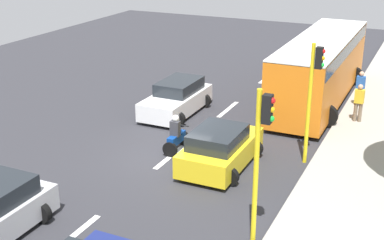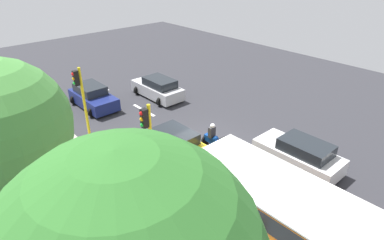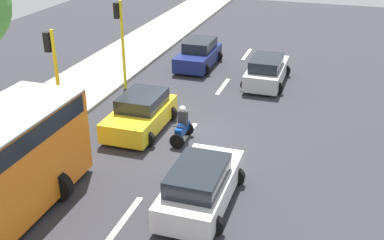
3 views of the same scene
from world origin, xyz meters
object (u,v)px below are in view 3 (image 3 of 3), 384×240
object	(u,v)px
car_silver	(267,71)
motorcycle	(182,127)
car_dark_blue	(199,54)
traffic_light_midblock	(54,69)
car_white	(200,185)
traffic_light_corner	(120,33)
car_yellow_cab	(141,114)

from	to	relation	value
car_silver	motorcycle	bearing A→B (deg)	74.98
car_dark_blue	traffic_light_midblock	world-z (taller)	traffic_light_midblock
car_white	motorcycle	distance (m)	4.45
car_dark_blue	traffic_light_midblock	xyz separation A→B (m)	(2.64, 10.50, 2.22)
motorcycle	traffic_light_corner	world-z (taller)	traffic_light_corner
car_yellow_cab	car_silver	size ratio (longest dim) A/B	0.93
car_dark_blue	traffic_light_corner	size ratio (longest dim) A/B	0.89
car_dark_blue	car_white	size ratio (longest dim) A/B	0.94
car_yellow_cab	car_silver	world-z (taller)	same
car_silver	traffic_light_corner	world-z (taller)	traffic_light_corner
traffic_light_midblock	motorcycle	bearing A→B (deg)	-166.85
car_silver	traffic_light_midblock	xyz separation A→B (m)	(6.91, 8.81, 2.22)
motorcycle	car_white	bearing A→B (deg)	116.46
motorcycle	traffic_light_midblock	world-z (taller)	traffic_light_midblock
car_dark_blue	car_yellow_cab	world-z (taller)	same
car_white	traffic_light_corner	size ratio (longest dim) A/B	0.95
car_yellow_cab	traffic_light_midblock	bearing A→B (deg)	30.73
motorcycle	traffic_light_midblock	xyz separation A→B (m)	(4.85, 1.13, 2.29)
car_yellow_cab	traffic_light_midblock	xyz separation A→B (m)	(2.81, 1.67, 2.22)
traffic_light_corner	traffic_light_midblock	bearing A→B (deg)	90.00
car_dark_blue	car_silver	xyz separation A→B (m)	(-4.27, 1.69, 0.00)
car_white	traffic_light_midblock	xyz separation A→B (m)	(6.83, -2.85, 2.22)
car_white	motorcycle	bearing A→B (deg)	-63.54
car_yellow_cab	car_dark_blue	bearing A→B (deg)	-88.85
car_white	car_silver	world-z (taller)	same
traffic_light_midblock	car_white	bearing A→B (deg)	157.33
car_silver	traffic_light_midblock	size ratio (longest dim) A/B	0.94
car_white	car_yellow_cab	size ratio (longest dim) A/B	1.08
car_white	car_yellow_cab	distance (m)	6.05
car_dark_blue	motorcycle	xyz separation A→B (m)	(-2.21, 9.37, -0.07)
car_silver	motorcycle	world-z (taller)	motorcycle
traffic_light_corner	traffic_light_midblock	world-z (taller)	same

